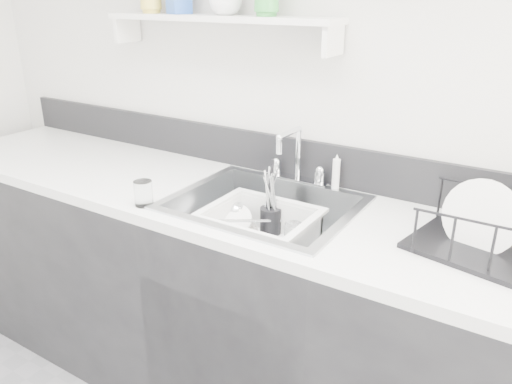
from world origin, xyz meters
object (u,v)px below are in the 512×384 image
Objects in this scene: wash_tub at (260,231)px; dish_rack at (500,229)px; counter_run at (263,313)px; sink at (263,226)px.

wash_tub is 0.86× the size of dish_rack.
dish_rack is (0.75, 0.04, 0.54)m from counter_run.
wash_tub is 0.77m from dish_rack.
sink reaches higher than counter_run.
sink is 1.45× the size of dish_rack.
wash_tub is at bearing -80.14° from counter_run.
sink is at bearing 99.86° from wash_tub.
counter_run is 0.37m from wash_tub.
sink is 0.04m from wash_tub.
sink reaches higher than wash_tub.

